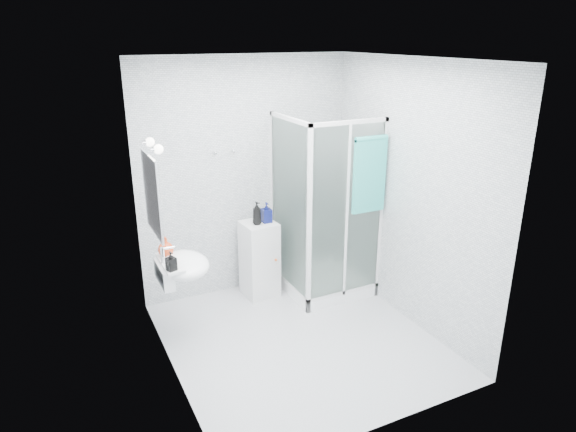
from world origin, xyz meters
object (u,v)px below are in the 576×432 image
shampoo_bottle_a (257,213)px  soap_dispenser_orange (166,246)px  soap_dispenser_black (171,261)px  storage_cabinet (260,259)px  hand_towel (370,173)px  wall_basin (181,266)px  shower_enclosure (321,256)px  shampoo_bottle_b (267,212)px

shampoo_bottle_a → soap_dispenser_orange: shampoo_bottle_a is taller
soap_dispenser_black → storage_cabinet: bearing=33.8°
storage_cabinet → soap_dispenser_orange: (-1.11, -0.44, 0.53)m
hand_towel → shampoo_bottle_a: (-0.98, 0.63, -0.48)m
storage_cabinet → soap_dispenser_black: size_ratio=5.01×
storage_cabinet → shampoo_bottle_a: bearing=-142.4°
wall_basin → storage_cabinet: wall_basin is taller
hand_towel → shampoo_bottle_a: size_ratio=3.15×
shower_enclosure → shampoo_bottle_b: bearing=155.9°
hand_towel → wall_basin: bearing=177.5°
hand_towel → soap_dispenser_orange: 2.13m
storage_cabinet → hand_towel: (0.94, -0.66, 1.03)m
storage_cabinet → shampoo_bottle_a: 0.56m
wall_basin → shampoo_bottle_a: size_ratio=2.24×
hand_towel → shampoo_bottle_b: (-0.86, 0.65, -0.50)m
shower_enclosure → shampoo_bottle_b: 0.80m
shower_enclosure → wall_basin: (-1.66, -0.32, 0.35)m
wall_basin → soap_dispenser_orange: soap_dispenser_orange is taller
storage_cabinet → soap_dispenser_black: 1.47m
storage_cabinet → soap_dispenser_orange: size_ratio=4.68×
wall_basin → soap_dispenser_black: soap_dispenser_black is taller
hand_towel → soap_dispenser_orange: hand_towel is taller
shampoo_bottle_b → wall_basin: bearing=-152.9°
storage_cabinet → shampoo_bottle_b: bearing=-13.1°
hand_towel → shampoo_bottle_b: bearing=142.9°
soap_dispenser_orange → wall_basin: bearing=-56.5°
shower_enclosure → soap_dispenser_orange: 1.83m
wall_basin → shampoo_bottle_a: shampoo_bottle_a is taller
shower_enclosure → wall_basin: bearing=-169.2°
shampoo_bottle_a → storage_cabinet: bearing=41.6°
soap_dispenser_orange → soap_dispenser_black: soap_dispenser_orange is taller
shower_enclosure → storage_cabinet: (-0.64, 0.26, -0.02)m
storage_cabinet → shampoo_bottle_b: 0.55m
shampoo_bottle_b → soap_dispenser_orange: (-1.20, -0.42, -0.01)m
soap_dispenser_orange → shower_enclosure: bearing=5.7°
hand_towel → shampoo_bottle_b: hand_towel is taller
wall_basin → hand_towel: (1.96, -0.09, 0.67)m
soap_dispenser_orange → soap_dispenser_black: (-0.03, -0.33, -0.01)m
shower_enclosure → wall_basin: 1.72m
shampoo_bottle_a → hand_towel: bearing=-33.0°
shower_enclosure → shampoo_bottle_b: shower_enclosure is taller
shower_enclosure → soap_dispenser_orange: shower_enclosure is taller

